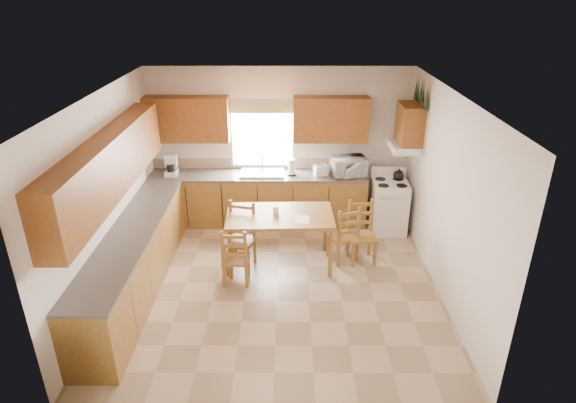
{
  "coord_description": "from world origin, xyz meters",
  "views": [
    {
      "loc": [
        0.17,
        -5.81,
        3.93
      ],
      "look_at": [
        0.15,
        0.3,
        1.15
      ],
      "focal_mm": 30.0,
      "sensor_mm": 36.0,
      "label": 1
    }
  ],
  "objects_px": {
    "microwave": "(348,167)",
    "dining_table": "(280,239)",
    "chair_near_left": "(236,255)",
    "chair_near_right": "(343,233)",
    "stove": "(389,207)",
    "chair_far_right": "(362,233)",
    "chair_far_left": "(239,237)"
  },
  "relations": [
    {
      "from": "microwave",
      "to": "chair_far_left",
      "type": "distance_m",
      "value": 2.35
    },
    {
      "from": "chair_near_left",
      "to": "chair_near_right",
      "type": "xyz_separation_m",
      "value": [
        1.58,
        0.63,
        0.02
      ]
    },
    {
      "from": "chair_near_left",
      "to": "dining_table",
      "type": "bearing_deg",
      "value": -139.45
    },
    {
      "from": "microwave",
      "to": "chair_far_right",
      "type": "relative_size",
      "value": 0.56
    },
    {
      "from": "microwave",
      "to": "chair_near_left",
      "type": "bearing_deg",
      "value": -145.26
    },
    {
      "from": "microwave",
      "to": "dining_table",
      "type": "bearing_deg",
      "value": -141.92
    },
    {
      "from": "stove",
      "to": "microwave",
      "type": "xyz_separation_m",
      "value": [
        -0.7,
        0.25,
        0.65
      ]
    },
    {
      "from": "chair_far_left",
      "to": "chair_near_left",
      "type": "bearing_deg",
      "value": -76.81
    },
    {
      "from": "chair_near_right",
      "to": "chair_near_left",
      "type": "bearing_deg",
      "value": -1.24
    },
    {
      "from": "chair_near_left",
      "to": "chair_far_right",
      "type": "height_order",
      "value": "chair_far_right"
    },
    {
      "from": "microwave",
      "to": "chair_near_left",
      "type": "relative_size",
      "value": 0.6
    },
    {
      "from": "chair_near_left",
      "to": "chair_far_left",
      "type": "relative_size",
      "value": 0.89
    },
    {
      "from": "stove",
      "to": "dining_table",
      "type": "bearing_deg",
      "value": -146.44
    },
    {
      "from": "chair_near_left",
      "to": "chair_far_left",
      "type": "height_order",
      "value": "chair_far_left"
    },
    {
      "from": "dining_table",
      "to": "chair_far_left",
      "type": "bearing_deg",
      "value": -173.82
    },
    {
      "from": "stove",
      "to": "chair_near_left",
      "type": "height_order",
      "value": "chair_near_left"
    },
    {
      "from": "dining_table",
      "to": "chair_near_left",
      "type": "bearing_deg",
      "value": -142.34
    },
    {
      "from": "dining_table",
      "to": "chair_far_left",
      "type": "relative_size",
      "value": 1.56
    },
    {
      "from": "chair_near_right",
      "to": "stove",
      "type": "bearing_deg",
      "value": -154.33
    },
    {
      "from": "microwave",
      "to": "dining_table",
      "type": "height_order",
      "value": "microwave"
    },
    {
      "from": "stove",
      "to": "chair_far_right",
      "type": "distance_m",
      "value": 1.19
    },
    {
      "from": "chair_near_right",
      "to": "chair_far_right",
      "type": "distance_m",
      "value": 0.28
    },
    {
      "from": "dining_table",
      "to": "chair_near_left",
      "type": "relative_size",
      "value": 1.76
    },
    {
      "from": "chair_near_right",
      "to": "chair_far_right",
      "type": "xyz_separation_m",
      "value": [
        0.28,
        -0.03,
        0.02
      ]
    },
    {
      "from": "dining_table",
      "to": "chair_near_right",
      "type": "xyz_separation_m",
      "value": [
        0.96,
        0.13,
        0.05
      ]
    },
    {
      "from": "dining_table",
      "to": "chair_far_right",
      "type": "bearing_deg",
      "value": 2.77
    },
    {
      "from": "dining_table",
      "to": "chair_near_right",
      "type": "relative_size",
      "value": 1.68
    },
    {
      "from": "stove",
      "to": "microwave",
      "type": "bearing_deg",
      "value": 162.43
    },
    {
      "from": "chair_near_right",
      "to": "chair_far_right",
      "type": "bearing_deg",
      "value": 150.97
    },
    {
      "from": "microwave",
      "to": "dining_table",
      "type": "relative_size",
      "value": 0.34
    },
    {
      "from": "chair_near_right",
      "to": "chair_far_right",
      "type": "height_order",
      "value": "chair_far_right"
    },
    {
      "from": "chair_far_left",
      "to": "dining_table",
      "type": "bearing_deg",
      "value": 22.2
    }
  ]
}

